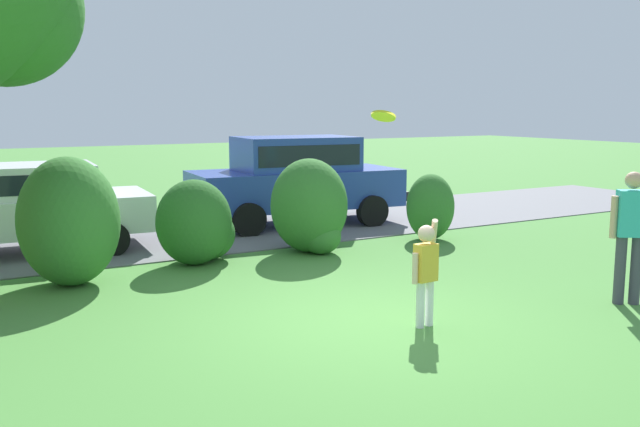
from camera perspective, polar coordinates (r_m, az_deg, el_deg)
ground_plane at (r=8.48m, az=3.56°, el=-8.85°), size 80.00×80.00×0.00m
driveway_strip at (r=14.27m, az=-11.17°, el=-1.72°), size 28.00×4.40×0.02m
shrub_centre_left at (r=10.61m, az=-19.84°, el=-0.61°), size 1.42×1.52×1.87m
shrub_centre at (r=11.62m, az=-9.96°, el=-1.01°), size 1.41×1.29×1.40m
shrub_centre_right at (r=12.30m, az=-0.81°, el=0.43°), size 1.37×1.36×1.66m
shrub_far_end at (r=13.65m, az=9.01°, el=0.54°), size 0.93×0.92×1.28m
parked_sedan at (r=13.28m, az=-22.53°, el=0.66°), size 4.53×2.37×1.56m
parked_suv at (r=15.15m, az=-2.01°, el=3.11°), size 4.84×2.42×1.92m
child_thrower at (r=8.21m, az=8.63°, el=-4.34°), size 0.45×0.28×1.29m
frisbee at (r=7.88m, az=5.21°, el=7.95°), size 0.29×0.28×0.18m
adult_onlooker at (r=9.86m, az=24.06°, el=-1.25°), size 0.45×0.38×1.74m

